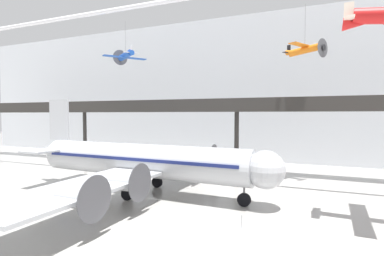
{
  "coord_description": "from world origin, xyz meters",
  "views": [
    {
      "loc": [
        11.68,
        -19.24,
        8.85
      ],
      "look_at": [
        -0.63,
        9.88,
        7.39
      ],
      "focal_mm": 28.0,
      "sensor_mm": 36.0,
      "label": 1
    }
  ],
  "objects_px": {
    "suspended_plane_orange_highwing": "(305,50)",
    "stanchion_barrier": "(242,224)",
    "airliner_silver_main": "(140,161)",
    "suspended_plane_blue_trainer": "(126,56)"
  },
  "relations": [
    {
      "from": "airliner_silver_main",
      "to": "suspended_plane_orange_highwing",
      "type": "xyz_separation_m",
      "value": [
        16.55,
        13.31,
        13.56
      ]
    },
    {
      "from": "suspended_plane_blue_trainer",
      "to": "airliner_silver_main",
      "type": "bearing_deg",
      "value": 166.57
    },
    {
      "from": "airliner_silver_main",
      "to": "suspended_plane_blue_trainer",
      "type": "height_order",
      "value": "suspended_plane_blue_trainer"
    },
    {
      "from": "suspended_plane_orange_highwing",
      "to": "suspended_plane_blue_trainer",
      "type": "xyz_separation_m",
      "value": [
        -25.57,
        -3.13,
        0.61
      ]
    },
    {
      "from": "suspended_plane_orange_highwing",
      "to": "suspended_plane_blue_trainer",
      "type": "height_order",
      "value": "suspended_plane_blue_trainer"
    },
    {
      "from": "airliner_silver_main",
      "to": "stanchion_barrier",
      "type": "relative_size",
      "value": 33.53
    },
    {
      "from": "suspended_plane_orange_highwing",
      "to": "stanchion_barrier",
      "type": "bearing_deg",
      "value": -71.55
    },
    {
      "from": "airliner_silver_main",
      "to": "suspended_plane_blue_trainer",
      "type": "distance_m",
      "value": 19.64
    },
    {
      "from": "suspended_plane_orange_highwing",
      "to": "airliner_silver_main",
      "type": "bearing_deg",
      "value": -112.24
    },
    {
      "from": "suspended_plane_orange_highwing",
      "to": "stanchion_barrier",
      "type": "relative_size",
      "value": 6.63
    }
  ]
}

